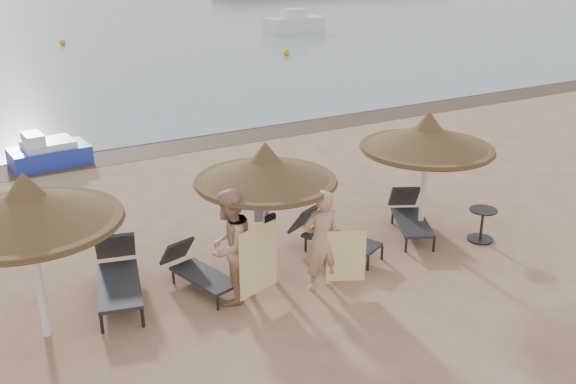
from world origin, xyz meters
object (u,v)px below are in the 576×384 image
object	(u,v)px
lounger_far_right	(410,215)
side_table	(482,226)
palapa_right	(427,138)
lounger_far_left	(118,274)
person_right	(321,233)
palapa_center	(266,170)
palapa_left	(27,208)
person_left	(229,238)
lounger_near_right	(330,234)
pedal_boat	(48,153)
lounger_near_left	(196,269)

from	to	relation	value
lounger_far_right	side_table	world-z (taller)	lounger_far_right
palapa_right	lounger_far_left	xyz separation A→B (m)	(-6.07, 0.64, -1.67)
person_right	palapa_right	bearing A→B (deg)	-157.24
palapa_center	person_right	xyz separation A→B (m)	(0.53, -0.99, -0.91)
palapa_left	side_table	xyz separation A→B (m)	(8.29, -0.80, -1.80)
person_left	lounger_far_right	bearing A→B (deg)	150.29
palapa_right	lounger_near_right	distance (m)	2.66
person_right	pedal_boat	bearing A→B (deg)	-66.37
lounger_far_right	person_left	xyz separation A→B (m)	(-4.40, -0.70, 0.78)
palapa_left	person_left	distance (m)	3.10
pedal_boat	lounger_near_left	bearing A→B (deg)	-87.79
lounger_far_left	lounger_near_right	world-z (taller)	lounger_far_left
palapa_left	lounger_far_left	xyz separation A→B (m)	(1.31, 0.64, -1.71)
lounger_far_left	lounger_far_right	xyz separation A→B (m)	(6.00, -0.38, -0.05)
palapa_right	lounger_far_right	size ratio (longest dim) A/B	1.40
lounger_far_right	side_table	distance (m)	1.45
pedal_boat	person_left	bearing A→B (deg)	-86.27
palapa_center	person_left	size ratio (longest dim) A/B	1.09
palapa_right	lounger_near_right	world-z (taller)	palapa_right
palapa_right	side_table	bearing A→B (deg)	-41.30
lounger_far_left	pedal_boat	distance (m)	7.78
palapa_center	person_left	bearing A→B (deg)	-149.96
side_table	person_left	xyz separation A→B (m)	(-5.38, 0.36, 0.83)
palapa_center	lounger_near_right	xyz separation A→B (m)	(1.48, 0.16, -1.61)
palapa_right	side_table	xyz separation A→B (m)	(0.91, -0.80, -1.77)
lounger_far_left	person_right	world-z (taller)	person_right
palapa_center	lounger_near_right	bearing A→B (deg)	6.09
lounger_near_right	person_left	distance (m)	2.67
person_right	pedal_boat	size ratio (longest dim) A/B	1.02
side_table	lounger_near_right	bearing A→B (deg)	159.67
lounger_far_right	person_left	distance (m)	4.53
person_left	pedal_boat	distance (m)	8.99
palapa_left	lounger_far_left	bearing A→B (deg)	26.14
palapa_right	lounger_far_left	size ratio (longest dim) A/B	1.22
side_table	person_left	bearing A→B (deg)	176.14
palapa_center	lounger_far_right	size ratio (longest dim) A/B	1.33
lounger_far_left	pedal_boat	bearing A→B (deg)	101.36
palapa_center	person_right	world-z (taller)	palapa_center
lounger_near_left	lounger_near_right	world-z (taller)	lounger_near_right
palapa_center	side_table	bearing A→B (deg)	-11.89
palapa_right	person_right	world-z (taller)	palapa_right
lounger_near_right	person_left	xyz separation A→B (m)	(-2.45, -0.72, 0.78)
side_table	palapa_right	bearing A→B (deg)	138.70
palapa_center	lounger_far_right	world-z (taller)	palapa_center
person_left	lounger_near_left	bearing A→B (deg)	-104.34
lounger_far_left	lounger_near_left	xyz separation A→B (m)	(1.27, -0.36, -0.08)
lounger_near_right	lounger_far_right	size ratio (longest dim) A/B	1.02
lounger_far_left	palapa_right	bearing A→B (deg)	7.26
palapa_left	palapa_right	world-z (taller)	palapa_left
lounger_far_left	lounger_near_left	bearing A→B (deg)	-2.33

